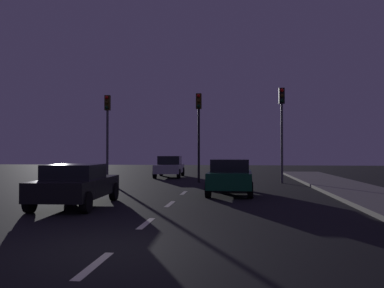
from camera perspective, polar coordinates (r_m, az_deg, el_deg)
ground_plane at (r=14.79m, az=-2.69°, el=-8.04°), size 80.00×80.00×0.00m
lane_stripe_nearest at (r=6.93m, az=-13.42°, el=-16.04°), size 0.16×1.60×0.01m
lane_stripe_second at (r=10.51m, az=-6.39°, el=-10.88°), size 0.16×1.60×0.01m
lane_stripe_third at (r=14.20m, az=-3.06°, el=-8.32°), size 0.16×1.60×0.01m
lane_stripe_fourth at (r=17.94m, az=-1.14°, el=-6.80°), size 0.16×1.60×0.01m
traffic_signal_left at (r=24.97m, az=-11.68°, el=3.10°), size 0.32×0.38×5.16m
traffic_signal_center at (r=23.89m, az=0.94°, el=3.31°), size 0.32×0.38×5.19m
traffic_signal_right at (r=23.96m, az=12.37°, el=3.69°), size 0.32×0.38×5.43m
car_stopped_ahead at (r=17.36m, az=5.36°, el=-4.51°), size 1.94×3.96×1.48m
car_adjacent_lane at (r=14.14m, az=-15.79°, el=-5.40°), size 2.06×4.38×1.38m
car_oncoming_far at (r=29.01m, az=-3.13°, el=-3.13°), size 1.96×4.23×1.49m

